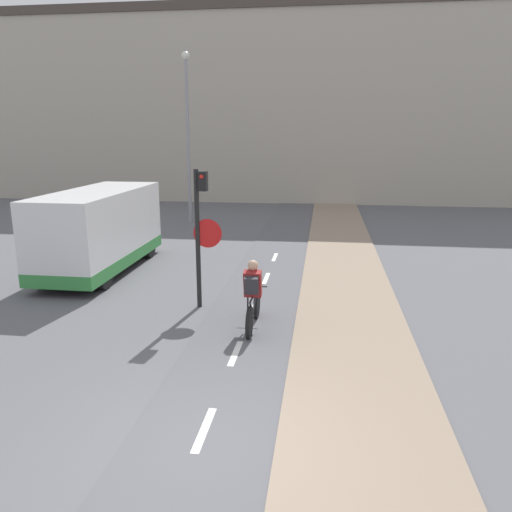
# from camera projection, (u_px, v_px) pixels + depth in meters

# --- Properties ---
(ground_plane) EXTENTS (120.00, 120.00, 0.00)m
(ground_plane) POSITION_uv_depth(u_px,v_px,m) (195.00, 453.00, 6.47)
(ground_plane) COLOR #5B5B60
(bike_lane) EXTENTS (2.04, 60.00, 0.02)m
(bike_lane) POSITION_uv_depth(u_px,v_px,m) (195.00, 452.00, 6.48)
(bike_lane) COLOR #56565B
(bike_lane) RESTS_ON ground_plane
(sidewalk_strip) EXTENTS (2.40, 60.00, 0.05)m
(sidewalk_strip) POSITION_uv_depth(u_px,v_px,m) (370.00, 466.00, 6.18)
(sidewalk_strip) COLOR gray
(sidewalk_strip) RESTS_ON ground_plane
(building_row_background) EXTENTS (60.00, 5.20, 11.11)m
(building_row_background) POSITION_uv_depth(u_px,v_px,m) (301.00, 107.00, 30.20)
(building_row_background) COLOR #B2A899
(building_row_background) RESTS_ON ground_plane
(traffic_light_pole) EXTENTS (0.67, 0.25, 3.25)m
(traffic_light_pole) POSITION_uv_depth(u_px,v_px,m) (201.00, 224.00, 11.44)
(traffic_light_pole) COLOR black
(traffic_light_pole) RESTS_ON ground_plane
(street_lamp_far) EXTENTS (0.36, 0.36, 7.46)m
(street_lamp_far) POSITION_uv_depth(u_px,v_px,m) (188.00, 122.00, 22.22)
(street_lamp_far) COLOR gray
(street_lamp_far) RESTS_ON ground_plane
(cyclist_near) EXTENTS (0.46, 1.79, 1.49)m
(cyclist_near) POSITION_uv_depth(u_px,v_px,m) (253.00, 297.00, 10.42)
(cyclist_near) COLOR black
(cyclist_near) RESTS_ON ground_plane
(van) EXTENTS (1.92, 5.39, 2.41)m
(van) POSITION_uv_depth(u_px,v_px,m) (100.00, 232.00, 14.75)
(van) COLOR silver
(van) RESTS_ON ground_plane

